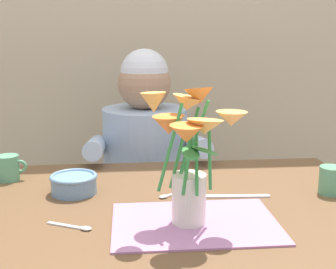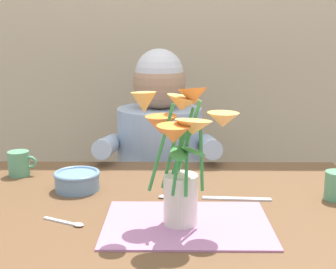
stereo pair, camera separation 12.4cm
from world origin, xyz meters
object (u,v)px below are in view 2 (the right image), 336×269
object	(u,v)px
flower_vase	(181,148)
ceramic_bowl	(77,180)
ceramic_mug	(19,163)
seated_person	(160,188)
dinner_knife	(237,199)

from	to	relation	value
flower_vase	ceramic_bowl	bearing A→B (deg)	140.16
ceramic_bowl	ceramic_mug	size ratio (longest dim) A/B	1.46
seated_person	dinner_knife	distance (m)	0.66
seated_person	dinner_knife	xyz separation A→B (m)	(0.23, -0.59, 0.18)
dinner_knife	ceramic_mug	world-z (taller)	ceramic_mug
dinner_knife	ceramic_mug	distance (m)	0.71
ceramic_bowl	ceramic_mug	distance (m)	0.26
ceramic_mug	dinner_knife	bearing A→B (deg)	-17.59
ceramic_mug	seated_person	bearing A→B (deg)	40.25
seated_person	ceramic_bowl	xyz separation A→B (m)	(-0.23, -0.51, 0.21)
flower_vase	dinner_knife	distance (m)	0.30
seated_person	dinner_knife	world-z (taller)	seated_person
seated_person	flower_vase	world-z (taller)	seated_person
seated_person	flower_vase	bearing A→B (deg)	-89.06
seated_person	dinner_knife	size ratio (longest dim) A/B	5.97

